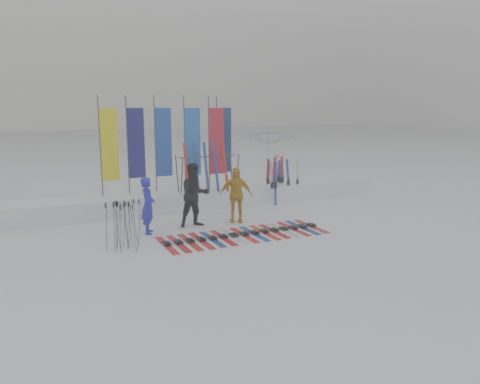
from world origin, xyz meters
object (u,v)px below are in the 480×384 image
person_yellow (236,195)px  ski_row (244,234)px  tent_canopy (269,160)px  person_black (195,195)px  person_blue (148,206)px  ski_rack (208,168)px

person_yellow → ski_row: person_yellow is taller
tent_canopy → ski_row: bearing=-124.5°
tent_canopy → person_black: bearing=-138.7°
person_blue → tent_canopy: size_ratio=0.55×
person_yellow → ski_row: (-0.44, -1.48, -0.80)m
person_black → person_yellow: bearing=-2.1°
person_blue → person_yellow: bearing=-68.5°
person_black → person_blue: bearing=-175.7°
person_yellow → ski_row: 1.74m
person_yellow → tent_canopy: size_ratio=0.59×
person_yellow → ski_row: bearing=-78.9°
tent_canopy → person_yellow: bearing=-129.5°
person_yellow → ski_rack: (-0.06, 2.15, 0.55)m
ski_row → ski_rack: ski_rack is taller
person_black → ski_rack: bearing=57.9°
person_blue → tent_canopy: tent_canopy is taller
person_yellow → tent_canopy: tent_canopy is taller
ski_rack → ski_row: bearing=-96.0°
ski_rack → person_black: bearing=-120.3°
tent_canopy → ski_row: 6.97m
tent_canopy → ski_rack: bearing=-149.9°
person_blue → person_black: 1.43m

